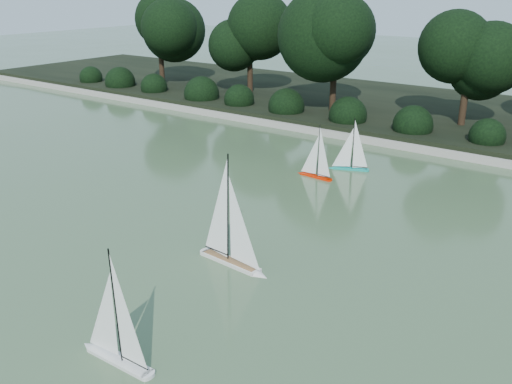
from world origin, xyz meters
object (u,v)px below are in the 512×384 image
(sailboat_white_b, at_px, (235,248))
(sailboat_teal, at_px, (348,161))
(sailboat_orange, at_px, (314,168))
(sailboat_white_a, at_px, (113,341))

(sailboat_white_b, height_order, sailboat_teal, sailboat_white_b)
(sailboat_orange, bearing_deg, sailboat_teal, 68.15)
(sailboat_white_a, relative_size, sailboat_white_b, 0.84)
(sailboat_white_a, height_order, sailboat_orange, sailboat_white_a)
(sailboat_teal, bearing_deg, sailboat_white_a, -81.55)
(sailboat_white_b, bearing_deg, sailboat_orange, 105.63)
(sailboat_white_a, distance_m, sailboat_orange, 7.40)
(sailboat_white_a, height_order, sailboat_white_b, sailboat_white_b)
(sailboat_teal, bearing_deg, sailboat_white_b, -80.79)
(sailboat_white_b, bearing_deg, sailboat_teal, 99.21)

